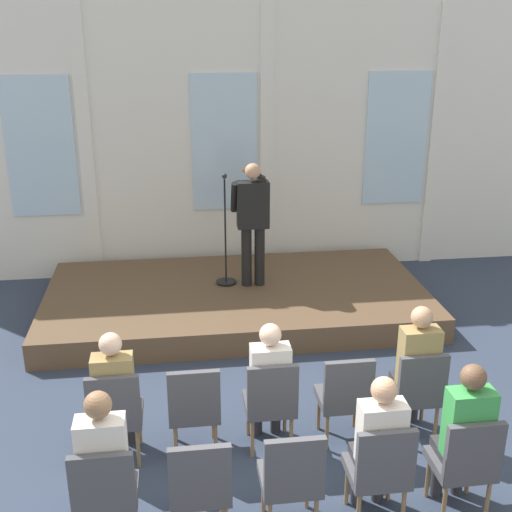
% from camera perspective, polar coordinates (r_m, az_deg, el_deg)
% --- Properties ---
extents(rear_partition, '(10.02, 0.14, 4.10)m').
position_cam_1_polar(rear_partition, '(9.95, -2.66, 9.97)').
color(rear_partition, silver).
rests_on(rear_partition, ground).
extents(stage_platform, '(5.13, 2.66, 0.33)m').
position_cam_1_polar(stage_platform, '(8.94, -1.73, -3.86)').
color(stage_platform, brown).
rests_on(stage_platform, ground).
extents(speaker, '(0.50, 0.69, 1.70)m').
position_cam_1_polar(speaker, '(8.69, -0.30, 3.54)').
color(speaker, black).
rests_on(speaker, stage_platform).
extents(mic_stand, '(0.28, 0.28, 1.55)m').
position_cam_1_polar(mic_stand, '(8.94, -2.66, -0.39)').
color(mic_stand, black).
rests_on(mic_stand, stage_platform).
extents(chair_r0_c0, '(0.46, 0.44, 0.94)m').
position_cam_1_polar(chair_r0_c0, '(6.04, -12.22, -13.13)').
color(chair_r0_c0, olive).
rests_on(chair_r0_c0, ground).
extents(audience_r0_c0, '(0.36, 0.39, 1.27)m').
position_cam_1_polar(audience_r0_c0, '(6.02, -12.29, -11.29)').
color(audience_r0_c0, '#2D2D33').
rests_on(audience_r0_c0, ground).
extents(chair_r0_c1, '(0.46, 0.44, 0.94)m').
position_cam_1_polar(chair_r0_c1, '(6.01, -5.44, -12.88)').
color(chair_r0_c1, olive).
rests_on(chair_r0_c1, ground).
extents(chair_r0_c2, '(0.46, 0.44, 0.94)m').
position_cam_1_polar(chair_r0_c2, '(6.07, 1.29, -12.47)').
color(chair_r0_c2, olive).
rests_on(chair_r0_c2, ground).
extents(audience_r0_c2, '(0.36, 0.39, 1.27)m').
position_cam_1_polar(audience_r0_c2, '(6.04, 1.18, -10.65)').
color(audience_r0_c2, '#2D2D33').
rests_on(audience_r0_c2, ground).
extents(chair_r0_c3, '(0.46, 0.44, 0.94)m').
position_cam_1_polar(chair_r0_c3, '(6.20, 7.80, -11.91)').
color(chair_r0_c3, olive).
rests_on(chair_r0_c3, ground).
extents(chair_r0_c4, '(0.46, 0.44, 0.94)m').
position_cam_1_polar(chair_r0_c4, '(6.40, 13.94, -11.24)').
color(chair_r0_c4, olive).
rests_on(chair_r0_c4, ground).
extents(audience_r0_c4, '(0.36, 0.39, 1.36)m').
position_cam_1_polar(audience_r0_c4, '(6.36, 13.85, -9.21)').
color(audience_r0_c4, '#2D2D33').
rests_on(audience_r0_c4, ground).
extents(chair_r1_c0, '(0.46, 0.44, 0.94)m').
position_cam_1_polar(chair_r1_c0, '(5.19, -13.07, -19.49)').
color(chair_r1_c0, olive).
rests_on(chair_r1_c0, ground).
extents(audience_r1_c0, '(0.36, 0.39, 1.35)m').
position_cam_1_polar(audience_r1_c0, '(5.12, -13.19, -17.10)').
color(audience_r1_c0, '#2D2D33').
rests_on(audience_r1_c0, ground).
extents(chair_r1_c1, '(0.46, 0.44, 0.94)m').
position_cam_1_polar(chair_r1_c1, '(5.16, -4.92, -19.25)').
color(chair_r1_c1, olive).
rests_on(chair_r1_c1, ground).
extents(chair_r1_c2, '(0.46, 0.44, 0.94)m').
position_cam_1_polar(chair_r1_c2, '(5.22, 3.15, -18.66)').
color(chair_r1_c2, olive).
rests_on(chair_r1_c2, ground).
extents(chair_r1_c3, '(0.46, 0.44, 0.94)m').
position_cam_1_polar(chair_r1_c3, '(5.37, 10.83, -17.76)').
color(chair_r1_c3, olive).
rests_on(chair_r1_c3, ground).
extents(audience_r1_c3, '(0.36, 0.39, 1.30)m').
position_cam_1_polar(audience_r1_c3, '(5.32, 10.68, -15.63)').
color(audience_r1_c3, '#2D2D33').
rests_on(audience_r1_c3, ground).
extents(chair_r1_c4, '(0.46, 0.44, 0.94)m').
position_cam_1_polar(chair_r1_c4, '(5.60, 17.90, -16.67)').
color(chair_r1_c4, olive).
rests_on(chair_r1_c4, ground).
extents(audience_r1_c4, '(0.36, 0.39, 1.35)m').
position_cam_1_polar(audience_r1_c4, '(5.54, 17.79, -14.40)').
color(audience_r1_c4, '#2D2D33').
rests_on(audience_r1_c4, ground).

